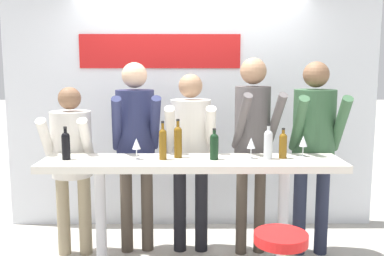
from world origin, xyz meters
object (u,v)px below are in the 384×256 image
wine_bottle_3 (66,144)px  wine_bottle_5 (214,145)px  tasting_table (192,180)px  wine_bottle_0 (178,140)px  person_far_left (71,153)px  person_center_right (314,137)px  wine_bottle_2 (283,144)px  wine_bottle_4 (268,143)px  person_left (136,136)px  person_center_left (191,144)px  person_center (252,132)px  wine_glass_0 (251,144)px  wine_glass_2 (136,144)px  wine_bottle_1 (163,143)px  wine_glass_1 (303,142)px

wine_bottle_3 → wine_bottle_5: wine_bottle_3 is taller
tasting_table → wine_bottle_0: 0.35m
person_far_left → person_center_right: bearing=-0.8°
person_far_left → wine_bottle_2: 1.91m
wine_bottle_2 → wine_bottle_3: wine_bottle_3 is taller
wine_bottle_2 → wine_bottle_4: (-0.13, -0.03, 0.02)m
tasting_table → person_left: 0.79m
wine_bottle_4 → person_center_right: bearing=40.5°
person_left → wine_bottle_0: bearing=-56.7°
person_center_left → wine_bottle_0: 0.47m
wine_bottle_4 → wine_bottle_5: bearing=-176.8°
person_center_left → person_center: 0.59m
wine_bottle_5 → wine_bottle_4: bearing=3.2°
person_center → wine_glass_0: (-0.07, -0.43, -0.03)m
person_far_left → person_left: size_ratio=0.88×
wine_glass_0 → wine_glass_2: same height
person_center_right → wine_bottle_4: bearing=-138.4°
tasting_table → wine_glass_2: wine_glass_2 is taller
person_left → wine_bottle_3: bearing=-144.0°
tasting_table → wine_glass_0: wine_glass_0 is taller
person_left → wine_bottle_0: 0.60m
wine_bottle_1 → wine_bottle_2: bearing=3.0°
person_center → wine_bottle_3: size_ratio=6.80×
person_far_left → wine_bottle_4: 1.80m
person_center → wine_bottle_0: size_ratio=5.69×
wine_bottle_1 → wine_glass_1: bearing=6.0°
person_center_right → wine_bottle_1: person_center_right is taller
person_far_left → wine_glass_2: person_far_left is taller
wine_bottle_0 → wine_glass_0: wine_bottle_0 is taller
tasting_table → wine_glass_1: size_ratio=13.90×
wine_glass_0 → wine_bottle_2: bearing=3.1°
person_left → wine_bottle_4: 1.25m
person_center_left → wine_bottle_4: size_ratio=5.86×
wine_bottle_1 → wine_glass_2: wine_bottle_1 is taller
person_center_left → person_left: bearing=-179.6°
person_far_left → wine_bottle_1: 1.00m
wine_bottle_1 → wine_glass_0: wine_bottle_1 is taller
person_far_left → wine_glass_1: size_ratio=8.98×
person_center_right → wine_bottle_2: 0.55m
tasting_table → person_left: (-0.53, 0.52, 0.29)m
wine_bottle_3 → wine_glass_2: 0.58m
person_center_left → wine_bottle_4: (0.64, -0.50, 0.10)m
person_center_left → wine_bottle_2: (0.76, -0.47, 0.08)m
person_center_right → wine_bottle_0: bearing=-162.2°
tasting_table → wine_bottle_4: size_ratio=8.45×
wine_bottle_2 → wine_bottle_0: bearing=178.1°
person_center_right → wine_glass_2: 1.64m
person_center_left → wine_bottle_0: (-0.11, -0.44, 0.11)m
person_left → wine_bottle_1: (0.29, -0.52, 0.03)m
wine_bottle_1 → tasting_table: bearing=1.0°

